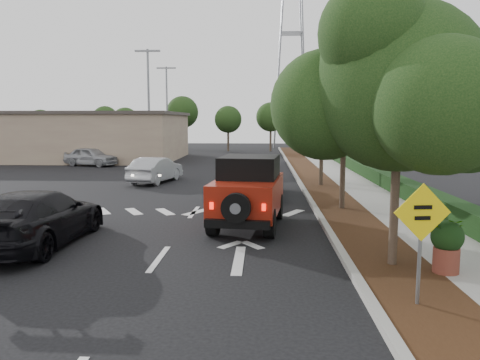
# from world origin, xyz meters

# --- Properties ---
(ground) EXTENTS (120.00, 120.00, 0.00)m
(ground) POSITION_xyz_m (0.00, 0.00, 0.00)
(ground) COLOR black
(ground) RESTS_ON ground
(curb) EXTENTS (0.20, 70.00, 0.15)m
(curb) POSITION_xyz_m (4.60, 12.00, 0.07)
(curb) COLOR #9E9B93
(curb) RESTS_ON ground
(planting_strip) EXTENTS (1.80, 70.00, 0.12)m
(planting_strip) POSITION_xyz_m (5.60, 12.00, 0.06)
(planting_strip) COLOR black
(planting_strip) RESTS_ON ground
(sidewalk) EXTENTS (2.00, 70.00, 0.12)m
(sidewalk) POSITION_xyz_m (7.50, 12.00, 0.06)
(sidewalk) COLOR gray
(sidewalk) RESTS_ON ground
(hedge) EXTENTS (0.80, 70.00, 0.80)m
(hedge) POSITION_xyz_m (8.90, 12.00, 0.40)
(hedge) COLOR black
(hedge) RESTS_ON ground
(commercial_building) EXTENTS (22.00, 12.00, 4.00)m
(commercial_building) POSITION_xyz_m (-16.00, 30.00, 2.00)
(commercial_building) COLOR gray
(commercial_building) RESTS_ON ground
(transmission_tower) EXTENTS (7.00, 4.00, 28.00)m
(transmission_tower) POSITION_xyz_m (6.00, 48.00, 0.00)
(transmission_tower) COLOR slate
(transmission_tower) RESTS_ON ground
(street_tree_near) EXTENTS (3.80, 3.80, 5.92)m
(street_tree_near) POSITION_xyz_m (5.60, -0.50, 0.00)
(street_tree_near) COLOR black
(street_tree_near) RESTS_ON ground
(street_tree_mid) EXTENTS (3.20, 3.20, 5.32)m
(street_tree_mid) POSITION_xyz_m (5.60, 6.50, 0.00)
(street_tree_mid) COLOR black
(street_tree_mid) RESTS_ON ground
(street_tree_far) EXTENTS (3.40, 3.40, 5.62)m
(street_tree_far) POSITION_xyz_m (5.60, 13.00, 0.00)
(street_tree_far) COLOR black
(street_tree_far) RESTS_ON ground
(light_pole_a) EXTENTS (2.00, 0.22, 9.00)m
(light_pole_a) POSITION_xyz_m (-6.50, 26.00, 0.00)
(light_pole_a) COLOR slate
(light_pole_a) RESTS_ON ground
(light_pole_b) EXTENTS (2.00, 0.22, 9.00)m
(light_pole_b) POSITION_xyz_m (-7.50, 38.00, 0.00)
(light_pole_b) COLOR slate
(light_pole_b) RESTS_ON ground
(red_jeep) EXTENTS (2.42, 4.59, 2.28)m
(red_jeep) POSITION_xyz_m (2.14, 3.90, 1.16)
(red_jeep) COLOR black
(red_jeep) RESTS_ON ground
(silver_suv_ahead) EXTENTS (2.73, 5.46, 1.48)m
(silver_suv_ahead) POSITION_xyz_m (2.13, 9.91, 0.74)
(silver_suv_ahead) COLOR #929499
(silver_suv_ahead) RESTS_ON ground
(black_suv_oncoming) EXTENTS (2.28, 5.39, 1.55)m
(black_suv_oncoming) POSITION_xyz_m (-3.62, 1.11, 0.78)
(black_suv_oncoming) COLOR black
(black_suv_oncoming) RESTS_ON ground
(silver_sedan_oncoming) EXTENTS (2.40, 4.50, 1.41)m
(silver_sedan_oncoming) POSITION_xyz_m (-3.37, 14.41, 0.71)
(silver_sedan_oncoming) COLOR #9FA1A6
(silver_sedan_oncoming) RESTS_ON ground
(parked_suv) EXTENTS (4.55, 2.98, 1.44)m
(parked_suv) POSITION_xyz_m (-10.47, 23.64, 0.72)
(parked_suv) COLOR #9A9CA1
(parked_suv) RESTS_ON ground
(speed_hump_sign) EXTENTS (1.04, 0.16, 2.22)m
(speed_hump_sign) POSITION_xyz_m (5.40, -2.93, 1.54)
(speed_hump_sign) COLOR slate
(speed_hump_sign) RESTS_ON ground
(terracotta_planter) EXTENTS (0.70, 0.70, 1.22)m
(terracotta_planter) POSITION_xyz_m (6.60, -1.08, 0.82)
(terracotta_planter) COLOR brown
(terracotta_planter) RESTS_ON ground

